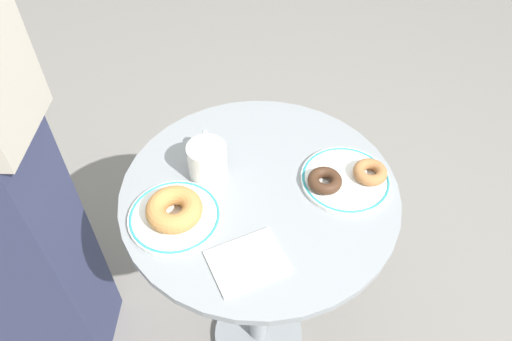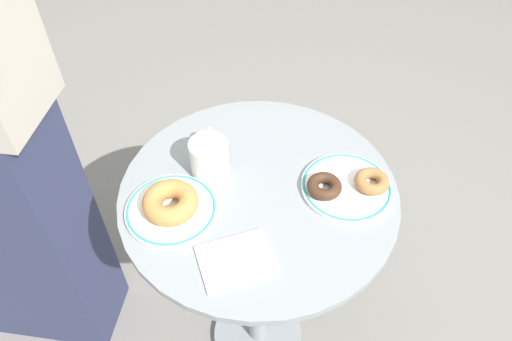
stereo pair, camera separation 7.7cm
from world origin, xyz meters
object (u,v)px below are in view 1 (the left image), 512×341
(paper_napkin, at_px, (248,261))
(plate_left, at_px, (175,217))
(cafe_table, at_px, (259,245))
(donut_cinnamon, at_px, (370,172))
(coffee_mug, at_px, (207,160))
(donut_old_fashioned, at_px, (174,209))
(donut_chocolate, at_px, (325,181))
(plate_right, at_px, (345,180))

(paper_napkin, bearing_deg, plate_left, 131.07)
(cafe_table, height_order, donut_cinnamon, donut_cinnamon)
(paper_napkin, bearing_deg, coffee_mug, 97.18)
(coffee_mug, bearing_deg, cafe_table, -36.81)
(donut_cinnamon, distance_m, coffee_mug, 0.36)
(cafe_table, bearing_deg, donut_old_fashioned, -169.31)
(donut_cinnamon, bearing_deg, plate_left, -179.56)
(donut_old_fashioned, bearing_deg, plate_left, 129.91)
(cafe_table, xyz_separation_m, donut_cinnamon, (0.24, -0.03, 0.24))
(cafe_table, height_order, plate_left, plate_left)
(donut_cinnamon, height_order, paper_napkin, donut_cinnamon)
(donut_old_fashioned, relative_size, donut_cinnamon, 1.55)
(donut_old_fashioned, distance_m, donut_chocolate, 0.33)
(donut_chocolate, bearing_deg, coffee_mug, 156.31)
(plate_right, bearing_deg, paper_napkin, -149.84)
(plate_right, bearing_deg, plate_left, -178.45)
(donut_cinnamon, xyz_separation_m, coffee_mug, (-0.34, 0.11, 0.02))
(plate_right, height_order, donut_chocolate, donut_chocolate)
(plate_left, bearing_deg, plate_right, 1.55)
(cafe_table, height_order, plate_right, plate_right)
(plate_right, height_order, donut_cinnamon, donut_cinnamon)
(plate_right, xyz_separation_m, paper_napkin, (-0.26, -0.15, -0.00))
(plate_left, bearing_deg, paper_napkin, -48.93)
(cafe_table, bearing_deg, donut_cinnamon, -7.05)
(donut_chocolate, bearing_deg, paper_napkin, -145.10)
(plate_right, distance_m, paper_napkin, 0.30)
(donut_cinnamon, relative_size, donut_chocolate, 1.00)
(donut_old_fashioned, bearing_deg, paper_napkin, -48.92)
(cafe_table, height_order, paper_napkin, paper_napkin)
(donut_old_fashioned, relative_size, donut_chocolate, 1.55)
(donut_old_fashioned, bearing_deg, donut_cinnamon, 0.74)
(plate_left, relative_size, donut_chocolate, 2.56)
(cafe_table, xyz_separation_m, plate_right, (0.19, -0.02, 0.22))
(donut_chocolate, bearing_deg, cafe_table, 167.88)
(plate_left, distance_m, paper_napkin, 0.19)
(donut_chocolate, distance_m, coffee_mug, 0.26)
(plate_right, relative_size, donut_cinnamon, 2.64)
(plate_left, xyz_separation_m, coffee_mug, (0.09, 0.11, 0.04))
(plate_left, xyz_separation_m, plate_right, (0.38, 0.01, 0.00))
(coffee_mug, bearing_deg, donut_cinnamon, -16.98)
(plate_left, distance_m, donut_chocolate, 0.33)
(plate_left, bearing_deg, coffee_mug, 49.93)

